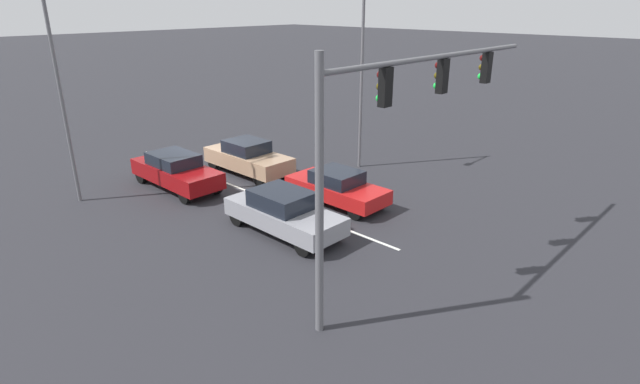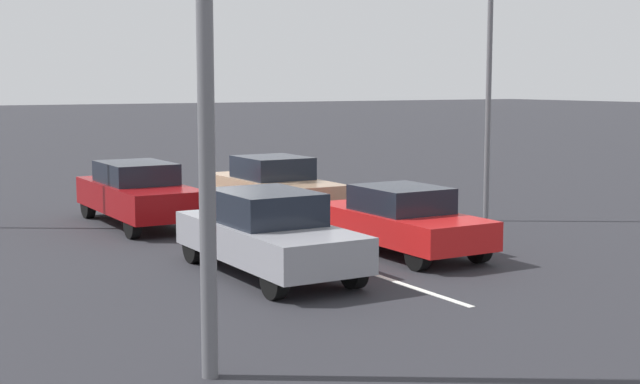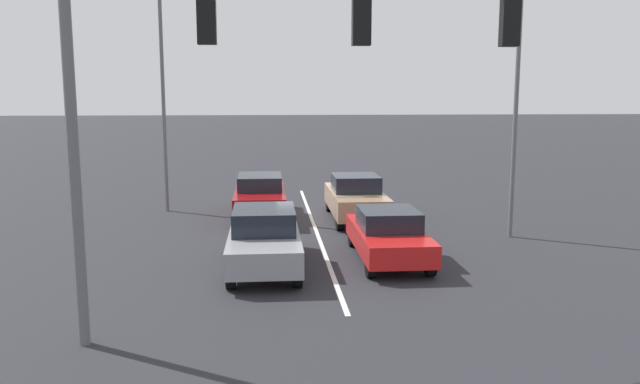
{
  "view_description": "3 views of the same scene",
  "coord_description": "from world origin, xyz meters",
  "px_view_note": "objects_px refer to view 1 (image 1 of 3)",
  "views": [
    {
      "loc": [
        12.52,
        19.07,
        7.71
      ],
      "look_at": [
        0.9,
        8.04,
        1.58
      ],
      "focal_mm": 28.0,
      "sensor_mm": 36.0,
      "label": 1
    },
    {
      "loc": [
        9.02,
        21.48,
        3.54
      ],
      "look_at": [
        -0.33,
        5.49,
        1.25
      ],
      "focal_mm": 50.0,
      "sensor_mm": 36.0,
      "label": 2
    },
    {
      "loc": [
        1.61,
        22.85,
        4.44
      ],
      "look_at": [
        0.35,
        8.28,
        2.17
      ],
      "focal_mm": 35.0,
      "sensor_mm": 36.0,
      "label": 3
    }
  ],
  "objects_px": {
    "car_tan_leftlane_second": "(248,157)",
    "car_maroon_midlane_second": "(176,170)",
    "car_gray_midlane_front": "(284,212)",
    "street_lamp_left_shoulder": "(359,69)",
    "traffic_signal_gantry": "(401,113)",
    "car_red_leftlane_front": "(337,187)",
    "street_lamp_right_shoulder": "(62,74)"
  },
  "relations": [
    {
      "from": "car_tan_leftlane_second",
      "to": "car_maroon_midlane_second",
      "type": "distance_m",
      "value": 3.5
    },
    {
      "from": "car_gray_midlane_front",
      "to": "car_tan_leftlane_second",
      "type": "distance_m",
      "value": 6.88
    },
    {
      "from": "car_tan_leftlane_second",
      "to": "street_lamp_left_shoulder",
      "type": "xyz_separation_m",
      "value": [
        -4.24,
        3.16,
        3.98
      ]
    },
    {
      "from": "car_tan_leftlane_second",
      "to": "traffic_signal_gantry",
      "type": "bearing_deg",
      "value": 72.56
    },
    {
      "from": "traffic_signal_gantry",
      "to": "car_red_leftlane_front",
      "type": "bearing_deg",
      "value": -123.53
    },
    {
      "from": "traffic_signal_gantry",
      "to": "street_lamp_right_shoulder",
      "type": "height_order",
      "value": "street_lamp_right_shoulder"
    },
    {
      "from": "traffic_signal_gantry",
      "to": "street_lamp_left_shoulder",
      "type": "xyz_separation_m",
      "value": [
        -7.65,
        -7.68,
        -0.24
      ]
    },
    {
      "from": "car_maroon_midlane_second",
      "to": "street_lamp_right_shoulder",
      "type": "distance_m",
      "value": 5.74
    },
    {
      "from": "street_lamp_right_shoulder",
      "to": "street_lamp_left_shoulder",
      "type": "bearing_deg",
      "value": 153.71
    },
    {
      "from": "street_lamp_left_shoulder",
      "to": "car_tan_leftlane_second",
      "type": "bearing_deg",
      "value": -36.68
    },
    {
      "from": "street_lamp_left_shoulder",
      "to": "car_gray_midlane_front",
      "type": "bearing_deg",
      "value": 21.07
    },
    {
      "from": "car_tan_leftlane_second",
      "to": "street_lamp_left_shoulder",
      "type": "distance_m",
      "value": 6.63
    },
    {
      "from": "car_maroon_midlane_second",
      "to": "street_lamp_left_shoulder",
      "type": "relative_size",
      "value": 0.58
    },
    {
      "from": "car_tan_leftlane_second",
      "to": "car_maroon_midlane_second",
      "type": "relative_size",
      "value": 0.97
    },
    {
      "from": "car_tan_leftlane_second",
      "to": "traffic_signal_gantry",
      "type": "xyz_separation_m",
      "value": [
        3.41,
        10.85,
        4.22
      ]
    },
    {
      "from": "car_maroon_midlane_second",
      "to": "car_red_leftlane_front",
      "type": "bearing_deg",
      "value": 119.23
    },
    {
      "from": "car_red_leftlane_front",
      "to": "traffic_signal_gantry",
      "type": "bearing_deg",
      "value": 56.47
    },
    {
      "from": "street_lamp_right_shoulder",
      "to": "car_gray_midlane_front",
      "type": "bearing_deg",
      "value": 113.16
    },
    {
      "from": "car_red_leftlane_front",
      "to": "street_lamp_right_shoulder",
      "type": "xyz_separation_m",
      "value": [
        6.93,
        -7.89,
        4.44
      ]
    },
    {
      "from": "car_tan_leftlane_second",
      "to": "car_gray_midlane_front",
      "type": "bearing_deg",
      "value": 61.66
    },
    {
      "from": "car_maroon_midlane_second",
      "to": "street_lamp_left_shoulder",
      "type": "bearing_deg",
      "value": 153.22
    },
    {
      "from": "car_tan_leftlane_second",
      "to": "traffic_signal_gantry",
      "type": "height_order",
      "value": "traffic_signal_gantry"
    },
    {
      "from": "car_gray_midlane_front",
      "to": "car_maroon_midlane_second",
      "type": "bearing_deg",
      "value": -88.6
    },
    {
      "from": "car_maroon_midlane_second",
      "to": "street_lamp_right_shoulder",
      "type": "xyz_separation_m",
      "value": [
        3.41,
        -1.6,
        4.33
      ]
    },
    {
      "from": "car_gray_midlane_front",
      "to": "car_red_leftlane_front",
      "type": "bearing_deg",
      "value": -171.82
    },
    {
      "from": "traffic_signal_gantry",
      "to": "street_lamp_right_shoulder",
      "type": "xyz_separation_m",
      "value": [
        3.44,
        -13.16,
        0.11
      ]
    },
    {
      "from": "car_maroon_midlane_second",
      "to": "traffic_signal_gantry",
      "type": "relative_size",
      "value": 0.5
    },
    {
      "from": "car_red_leftlane_front",
      "to": "car_maroon_midlane_second",
      "type": "xyz_separation_m",
      "value": [
        3.52,
        -6.28,
        0.11
      ]
    },
    {
      "from": "car_maroon_midlane_second",
      "to": "street_lamp_left_shoulder",
      "type": "xyz_separation_m",
      "value": [
        -7.67,
        3.87,
        3.98
      ]
    },
    {
      "from": "street_lamp_right_shoulder",
      "to": "street_lamp_left_shoulder",
      "type": "relative_size",
      "value": 1.09
    },
    {
      "from": "car_maroon_midlane_second",
      "to": "street_lamp_left_shoulder",
      "type": "distance_m",
      "value": 9.47
    },
    {
      "from": "car_red_leftlane_front",
      "to": "car_maroon_midlane_second",
      "type": "distance_m",
      "value": 7.2
    }
  ]
}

